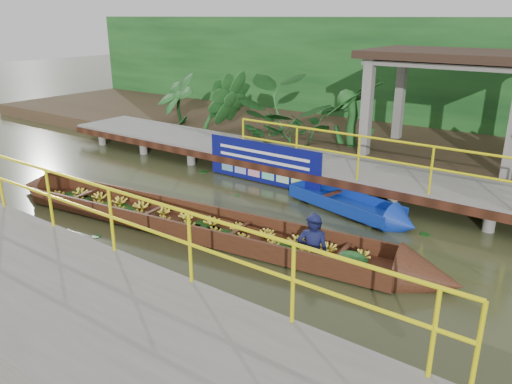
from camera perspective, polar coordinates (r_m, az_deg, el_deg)
The scene contains 10 objects.
ground at distance 10.68m, azimuth -5.49°, elevation -2.82°, with size 80.00×80.00×0.00m, color #2F351A.
land_strip at distance 16.70m, azimuth 11.78°, elevation 5.89°, with size 30.00×8.00×0.45m, color #372B1B.
far_dock at distance 13.13m, azimuth 4.43°, elevation 3.70°, with size 16.00×2.06×1.66m.
near_dock at distance 7.44m, azimuth -21.62°, elevation -12.18°, with size 18.00×2.40×1.73m.
pavilion at distance 14.17m, azimuth 21.75°, elevation 13.23°, with size 4.40×3.00×3.00m.
foliage_backdrop at distance 18.68m, azimuth 15.46°, elevation 12.56°, with size 30.00×0.80×4.00m, color #133E18.
vendor_boat at distance 9.80m, azimuth -5.89°, elevation -3.66°, with size 10.13×2.22×1.99m.
moored_blue_boat at distance 10.71m, azimuth 13.16°, elevation -2.42°, with size 3.22×1.51×0.74m.
blue_banner at distance 12.52m, azimuth 0.80°, elevation 3.36°, with size 3.33×0.04×1.04m.
tropical_plants at distance 14.45m, azimuth 9.14°, elevation 7.98°, with size 14.22×1.22×1.53m.
Camera 1 is at (6.61, -7.35, 4.04)m, focal length 35.00 mm.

